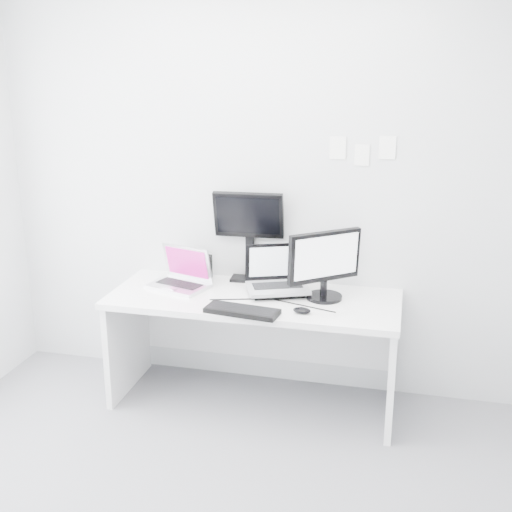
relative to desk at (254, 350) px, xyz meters
name	(u,v)px	position (x,y,z in m)	size (l,w,h in m)	color
back_wall	(266,188)	(0.00, 0.35, 0.99)	(3.60, 3.60, 0.00)	#B8BABC
desk	(254,350)	(0.00, 0.00, 0.00)	(1.80, 0.70, 0.73)	white
macbook	(177,268)	(-0.51, 0.04, 0.50)	(0.36, 0.27, 0.27)	silver
speaker	(205,267)	(-0.40, 0.26, 0.45)	(0.08, 0.08, 0.16)	black
dell_laptop	(278,271)	(0.14, 0.07, 0.52)	(0.37, 0.29, 0.31)	#A2A4A9
rear_monitor	(249,235)	(-0.11, 0.31, 0.67)	(0.45, 0.16, 0.62)	black
samsung_monitor	(325,264)	(0.43, 0.07, 0.59)	(0.48, 0.22, 0.44)	black
keyboard	(242,311)	(0.00, -0.29, 0.38)	(0.43, 0.15, 0.03)	black
mouse	(302,310)	(0.34, -0.20, 0.38)	(0.11, 0.07, 0.03)	black
wall_note_0	(338,148)	(0.45, 0.34, 1.26)	(0.10, 0.00, 0.14)	white
wall_note_1	(362,155)	(0.60, 0.34, 1.22)	(0.09, 0.00, 0.13)	white
wall_note_2	(387,148)	(0.75, 0.34, 1.26)	(0.10, 0.00, 0.14)	white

